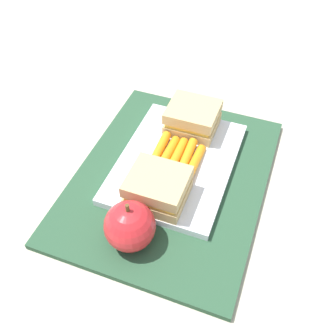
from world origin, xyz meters
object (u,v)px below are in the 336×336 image
object	(u,v)px
sandwich_half_left	(193,118)
apple	(130,226)
carrot_sticks_bundle	(177,156)
sandwich_half_right	(158,188)
food_tray	(176,162)

from	to	relation	value
sandwich_half_left	apple	bearing A→B (deg)	-2.66
carrot_sticks_bundle	apple	world-z (taller)	apple
sandwich_half_left	carrot_sticks_bundle	bearing A→B (deg)	0.06
sandwich_half_left	carrot_sticks_bundle	distance (m)	0.08
apple	sandwich_half_right	bearing A→B (deg)	171.51
sandwich_half_right	apple	distance (m)	0.07
sandwich_half_left	apple	distance (m)	0.23
food_tray	sandwich_half_left	distance (m)	0.08
food_tray	carrot_sticks_bundle	xyz separation A→B (m)	(-0.00, 0.00, 0.01)
food_tray	sandwich_half_right	xyz separation A→B (m)	(0.08, 0.00, 0.03)
food_tray	apple	xyz separation A→B (m)	(0.15, -0.01, 0.03)
food_tray	carrot_sticks_bundle	bearing A→B (deg)	170.53
sandwich_half_right	apple	xyz separation A→B (m)	(0.07, -0.01, -0.00)
carrot_sticks_bundle	sandwich_half_right	bearing A→B (deg)	-0.06
apple	carrot_sticks_bundle	bearing A→B (deg)	175.93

